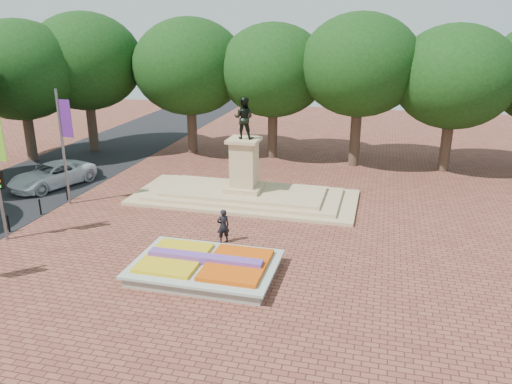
{
  "coord_description": "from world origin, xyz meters",
  "views": [
    {
      "loc": [
        8.1,
        -20.62,
        10.64
      ],
      "look_at": [
        1.98,
        3.25,
        2.2
      ],
      "focal_mm": 35.0,
      "sensor_mm": 36.0,
      "label": 1
    }
  ],
  "objects_px": {
    "van": "(52,175)",
    "flower_bed": "(206,266)",
    "monument": "(244,186)",
    "pedestrian": "(223,226)"
  },
  "relations": [
    {
      "from": "flower_bed",
      "to": "pedestrian",
      "type": "relative_size",
      "value": 3.53
    },
    {
      "from": "van",
      "to": "pedestrian",
      "type": "bearing_deg",
      "value": -2.08
    },
    {
      "from": "flower_bed",
      "to": "pedestrian",
      "type": "distance_m",
      "value": 3.47
    },
    {
      "from": "pedestrian",
      "to": "van",
      "type": "bearing_deg",
      "value": -56.45
    },
    {
      "from": "van",
      "to": "flower_bed",
      "type": "bearing_deg",
      "value": -12.4
    },
    {
      "from": "flower_bed",
      "to": "pedestrian",
      "type": "xyz_separation_m",
      "value": [
        -0.29,
        3.42,
        0.52
      ]
    },
    {
      "from": "flower_bed",
      "to": "van",
      "type": "bearing_deg",
      "value": 147.24
    },
    {
      "from": "flower_bed",
      "to": "monument",
      "type": "relative_size",
      "value": 0.45
    },
    {
      "from": "flower_bed",
      "to": "van",
      "type": "relative_size",
      "value": 1.09
    },
    {
      "from": "monument",
      "to": "van",
      "type": "relative_size",
      "value": 2.42
    }
  ]
}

